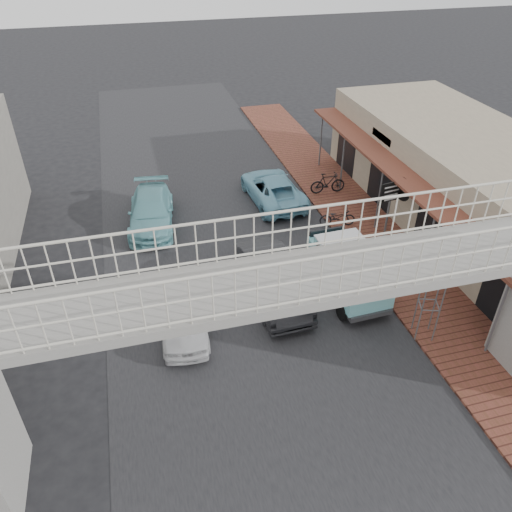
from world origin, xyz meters
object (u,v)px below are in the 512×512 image
angkot_curb (273,188)px  angkot_van (349,267)px  dark_sedan (273,279)px  motorcycle_near (337,217)px  angkot_far (151,211)px  motorcycle_far (328,183)px  street_clock (437,273)px  white_hatchback (184,314)px  arrow_sign (406,189)px

angkot_curb → angkot_van: 7.76m
dark_sedan → angkot_curb: (2.16, 7.18, -0.11)m
motorcycle_near → angkot_far: bearing=85.7°
motorcycle_far → street_clock: bearing=179.6°
dark_sedan → angkot_curb: size_ratio=0.98×
angkot_van → motorcycle_far: angkot_van is taller
angkot_van → white_hatchback: bearing=-178.9°
white_hatchback → arrow_sign: arrow_sign is taller
white_hatchback → dark_sedan: (3.40, 0.93, 0.14)m
motorcycle_near → street_clock: 7.69m
dark_sedan → street_clock: size_ratio=1.53×
angkot_far → motorcycle_near: bearing=-9.6°
angkot_curb → white_hatchback: bearing=52.4°
angkot_far → motorcycle_far: 8.87m
white_hatchback → angkot_curb: (5.56, 8.11, 0.02)m
angkot_curb → motorcycle_near: angkot_curb is taller
white_hatchback → dark_sedan: 3.53m
motorcycle_near → arrow_sign: 3.31m
angkot_curb → street_clock: (2.09, -10.56, 2.01)m
white_hatchback → angkot_van: (6.15, 0.39, 0.57)m
angkot_far → motorcycle_far: size_ratio=2.64×
angkot_van → arrow_sign: bearing=36.2°
motorcycle_near → dark_sedan: bearing=145.5°
angkot_curb → arrow_sign: 6.64m
white_hatchback → street_clock: size_ratio=1.22×
street_clock → arrow_sign: street_clock is taller
white_hatchback → angkot_far: bearing=98.9°
motorcycle_near → motorcycle_far: size_ratio=0.89×
dark_sedan → angkot_van: size_ratio=1.20×
angkot_van → arrow_sign: 4.87m
angkot_far → street_clock: (8.07, -9.78, 2.00)m
white_hatchback → motorcycle_near: 9.10m
angkot_curb → motorcycle_near: (2.09, -3.18, -0.15)m
dark_sedan → angkot_far: (-3.82, 6.40, -0.10)m
motorcycle_far → street_clock: 10.71m
arrow_sign → angkot_curb: bearing=122.3°
dark_sedan → angkot_curb: 7.50m
angkot_curb → angkot_far: (-5.98, -0.77, 0.01)m
angkot_far → street_clock: 12.84m
angkot_curb → motorcycle_far: bearing=175.5°
motorcycle_near → arrow_sign: size_ratio=0.56×
angkot_curb → arrow_sign: arrow_sign is taller
dark_sedan → motorcycle_near: bearing=41.1°
motorcycle_far → arrow_sign: arrow_sign is taller
dark_sedan → motorcycle_near: dark_sedan is taller
motorcycle_far → angkot_far: bearing=98.4°
motorcycle_near → motorcycle_far: bearing=-1.7°
motorcycle_far → street_clock: (-0.77, -10.48, 2.05)m
dark_sedan → motorcycle_near: size_ratio=2.98×
angkot_van → motorcycle_near: (1.50, 4.54, -0.69)m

